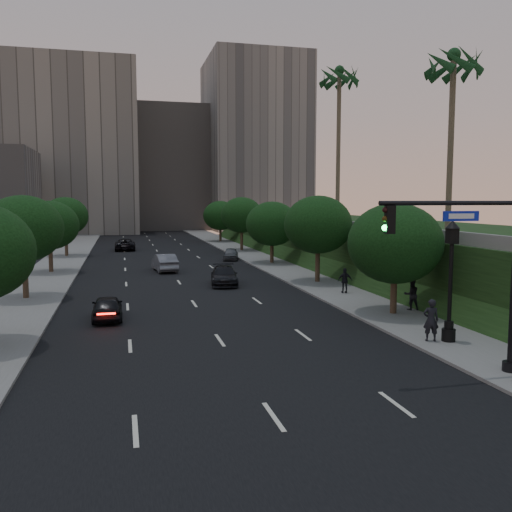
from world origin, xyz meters
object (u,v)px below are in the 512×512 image
object	(u,v)px
sedan_near_left	(107,307)
sedan_far_left	(125,244)
sedan_mid_left	(165,263)
pedestrian_b	(412,295)
pedestrian_a	(431,320)
pedestrian_c	(345,281)
sedan_near_right	(224,276)
sedan_far_right	(231,254)
street_lamp	(450,286)
traffic_signal_mast	(488,277)

from	to	relation	value
sedan_near_left	sedan_far_left	xyz separation A→B (m)	(1.22, 40.80, 0.08)
sedan_mid_left	pedestrian_b	world-z (taller)	pedestrian_b
sedan_far_left	pedestrian_b	bearing A→B (deg)	110.11
pedestrian_a	pedestrian_c	size ratio (longest dim) A/B	1.13
sedan_near_right	sedan_far_right	xyz separation A→B (m)	(3.80, 16.48, -0.06)
street_lamp	sedan_mid_left	xyz separation A→B (m)	(-10.33, 28.00, -1.84)
sedan_mid_left	sedan_far_left	xyz separation A→B (m)	(-3.31, 21.64, -0.04)
street_lamp	sedan_far_right	distance (m)	35.69
pedestrian_c	traffic_signal_mast	bearing A→B (deg)	92.03
sedan_far_left	sedan_near_right	bearing A→B (deg)	103.21
traffic_signal_mast	sedan_mid_left	size ratio (longest dim) A/B	1.46
sedan_mid_left	pedestrian_c	bearing A→B (deg)	119.61
sedan_mid_left	pedestrian_c	distance (m)	18.71
sedan_near_right	sedan_far_right	bearing A→B (deg)	85.76
sedan_near_left	sedan_far_right	bearing A→B (deg)	-114.67
sedan_far_right	sedan_mid_left	bearing A→B (deg)	-122.26
sedan_far_right	sedan_near_right	bearing A→B (deg)	-90.10
pedestrian_b	street_lamp	bearing A→B (deg)	83.55
sedan_far_right	street_lamp	bearing A→B (deg)	-72.65
traffic_signal_mast	pedestrian_a	world-z (taller)	traffic_signal_mast
traffic_signal_mast	street_lamp	distance (m)	4.64
sedan_near_left	sedan_far_left	size ratio (longest dim) A/B	0.73
sedan_far_left	sedan_far_right	distance (m)	17.82
sedan_near_right	pedestrian_b	xyz separation A→B (m)	(8.52, -12.45, 0.33)
sedan_near_left	sedan_far_left	bearing A→B (deg)	-92.01
street_lamp	sedan_near_left	distance (m)	17.40
sedan_near_right	pedestrian_a	bearing A→B (deg)	-64.13
street_lamp	sedan_mid_left	distance (m)	29.90
pedestrian_a	pedestrian_b	size ratio (longest dim) A/B	1.07
sedan_near_right	sedan_near_left	bearing A→B (deg)	-120.34
sedan_mid_left	sedan_near_right	bearing A→B (deg)	106.92
street_lamp	sedan_mid_left	size ratio (longest dim) A/B	1.17
street_lamp	sedan_far_right	size ratio (longest dim) A/B	1.48
pedestrian_a	pedestrian_c	xyz separation A→B (m)	(1.29, 12.54, -0.11)
sedan_far_left	sedan_near_right	world-z (taller)	sedan_far_left
street_lamp	sedan_far_left	distance (m)	51.52
sedan_mid_left	pedestrian_b	size ratio (longest dim) A/B	2.72
sedan_mid_left	sedan_far_right	size ratio (longest dim) A/B	1.27
sedan_mid_left	sedan_far_left	size ratio (longest dim) A/B	0.89
sedan_far_right	pedestrian_a	distance (m)	35.37
traffic_signal_mast	pedestrian_c	xyz separation A→B (m)	(1.89, 17.06, -2.68)
street_lamp	sedan_mid_left	bearing A→B (deg)	110.25
sedan_near_left	sedan_far_left	world-z (taller)	sedan_far_left
traffic_signal_mast	sedan_far_left	bearing A→B (deg)	102.81
sedan_far_right	pedestrian_a	size ratio (longest dim) A/B	2.00
sedan_near_left	pedestrian_c	bearing A→B (deg)	-166.01
pedestrian_a	sedan_far_left	bearing A→B (deg)	-58.06
sedan_near_left	pedestrian_b	xyz separation A→B (m)	(16.80, -2.25, 0.37)
sedan_near_left	pedestrian_a	xyz separation A→B (m)	(14.09, -8.62, 0.43)
sedan_far_left	pedestrian_b	size ratio (longest dim) A/B	3.04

